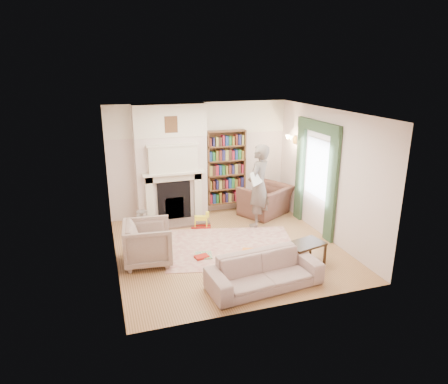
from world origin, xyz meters
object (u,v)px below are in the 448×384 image
object	(u,v)px
rocking_horse	(201,220)
bookcase	(226,167)
sofa	(264,272)
coffee_table	(305,254)
armchair_left	(148,243)
man_reading	(259,186)
armchair_reading	(265,200)
paraffin_heater	(143,223)

from	to	relation	value
rocking_horse	bookcase	bearing A→B (deg)	62.24
bookcase	sofa	xyz separation A→B (m)	(-0.53, -3.76, -0.89)
sofa	coffee_table	world-z (taller)	sofa
armchair_left	coffee_table	distance (m)	3.00
sofa	man_reading	bearing A→B (deg)	64.03
armchair_left	rocking_horse	xyz separation A→B (m)	(1.39, 1.36, -0.21)
armchair_reading	sofa	distance (m)	3.50
bookcase	armchair_left	distance (m)	3.32
coffee_table	bookcase	bearing A→B (deg)	85.81
man_reading	rocking_horse	distance (m)	1.56
bookcase	armchair_reading	bearing A→B (deg)	-32.22
man_reading	armchair_left	bearing A→B (deg)	-18.62
coffee_table	armchair_reading	bearing A→B (deg)	69.36
man_reading	paraffin_heater	world-z (taller)	man_reading
armchair_reading	sofa	world-z (taller)	armchair_reading
bookcase	sofa	size ratio (longest dim) A/B	0.94
bookcase	sofa	distance (m)	3.90
man_reading	bookcase	bearing A→B (deg)	-110.71
armchair_left	coffee_table	world-z (taller)	armchair_left
rocking_horse	man_reading	bearing A→B (deg)	6.91
bookcase	armchair_reading	xyz separation A→B (m)	(0.87, -0.55, -0.80)
coffee_table	rocking_horse	size ratio (longest dim) A/B	1.55
rocking_horse	coffee_table	bearing A→B (deg)	-41.40
armchair_left	armchair_reading	bearing A→B (deg)	-56.07
sofa	coffee_table	xyz separation A→B (m)	(1.06, 0.50, -0.06)
bookcase	rocking_horse	size ratio (longest dim) A/B	4.10
armchair_reading	paraffin_heater	distance (m)	3.14
bookcase	coffee_table	size ratio (longest dim) A/B	2.64
coffee_table	rocking_horse	xyz separation A→B (m)	(-1.43, 2.36, -0.03)
armchair_left	man_reading	distance (m)	3.00
bookcase	coffee_table	xyz separation A→B (m)	(0.53, -3.26, -0.95)
bookcase	coffee_table	world-z (taller)	bookcase
sofa	coffee_table	bearing A→B (deg)	19.24
rocking_horse	paraffin_heater	bearing A→B (deg)	-164.19
armchair_left	rocking_horse	distance (m)	1.96
armchair_reading	rocking_horse	distance (m)	1.82
armchair_left	sofa	distance (m)	2.32
bookcase	armchair_left	bearing A→B (deg)	-135.44
man_reading	coffee_table	distance (m)	2.24
bookcase	coffee_table	bearing A→B (deg)	-80.86
bookcase	paraffin_heater	bearing A→B (deg)	-158.82
armchair_reading	paraffin_heater	world-z (taller)	armchair_reading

